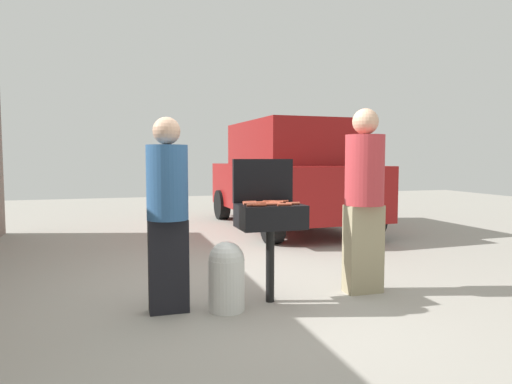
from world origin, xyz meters
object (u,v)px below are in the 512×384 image
(hot_dog_3, at_px, (273,204))
(hot_dog_13, at_px, (276,203))
(hot_dog_12, at_px, (258,203))
(hot_dog_1, at_px, (273,204))
(hot_dog_14, at_px, (270,202))
(hot_dog_6, at_px, (285,204))
(hot_dog_7, at_px, (249,202))
(hot_dog_2, at_px, (264,203))
(bbq_grill, at_px, (270,220))
(person_left, at_px, (168,207))
(person_right, at_px, (364,194))
(parked_minivan, at_px, (288,175))
(hot_dog_11, at_px, (250,203))
(hot_dog_5, at_px, (282,201))
(propane_tank, at_px, (227,275))
(hot_dog_9, at_px, (254,205))
(hot_dog_4, at_px, (260,205))
(hot_dog_8, at_px, (276,202))
(hot_dog_0, at_px, (270,201))
(hot_dog_10, at_px, (293,203))

(hot_dog_3, bearing_deg, hot_dog_13, 56.05)
(hot_dog_3, distance_m, hot_dog_12, 0.19)
(hot_dog_1, distance_m, hot_dog_14, 0.17)
(hot_dog_6, height_order, hot_dog_7, same)
(hot_dog_2, bearing_deg, hot_dog_13, -7.93)
(hot_dog_3, relative_size, hot_dog_14, 1.00)
(bbq_grill, xyz_separation_m, person_left, (-0.94, -0.01, 0.15))
(person_right, height_order, parked_minivan, parked_minivan)
(hot_dog_11, relative_size, person_left, 0.08)
(hot_dog_5, height_order, person_left, person_left)
(hot_dog_2, bearing_deg, propane_tank, -161.31)
(hot_dog_2, bearing_deg, hot_dog_6, -50.45)
(parked_minivan, bearing_deg, propane_tank, 60.51)
(hot_dog_3, distance_m, hot_dog_14, 0.20)
(hot_dog_9, relative_size, hot_dog_12, 1.00)
(hot_dog_4, xyz_separation_m, hot_dog_8, (0.22, 0.19, 0.00))
(hot_dog_3, bearing_deg, hot_dog_6, -36.06)
(hot_dog_1, distance_m, hot_dog_3, 0.04)
(hot_dog_13, bearing_deg, hot_dog_8, 72.65)
(hot_dog_2, height_order, hot_dog_14, same)
(bbq_grill, distance_m, hot_dog_8, 0.18)
(hot_dog_5, height_order, person_right, person_right)
(hot_dog_3, bearing_deg, hot_dog_12, 122.73)
(hot_dog_9, bearing_deg, propane_tank, -177.49)
(hot_dog_0, distance_m, hot_dog_12, 0.17)
(person_left, relative_size, person_right, 0.93)
(hot_dog_2, distance_m, hot_dog_7, 0.15)
(hot_dog_0, relative_size, hot_dog_8, 1.00)
(hot_dog_8, distance_m, hot_dog_13, 0.06)
(hot_dog_0, xyz_separation_m, parked_minivan, (1.78, 4.14, 0.09))
(hot_dog_5, relative_size, parked_minivan, 0.03)
(bbq_grill, relative_size, hot_dog_0, 7.08)
(hot_dog_1, height_order, hot_dog_3, same)
(hot_dog_11, xyz_separation_m, parked_minivan, (2.00, 4.26, 0.09))
(hot_dog_0, xyz_separation_m, hot_dog_1, (-0.04, -0.21, 0.00))
(hot_dog_5, distance_m, hot_dog_8, 0.10)
(propane_tank, bearing_deg, hot_dog_1, 7.06)
(bbq_grill, distance_m, hot_dog_9, 0.27)
(hot_dog_2, height_order, hot_dog_5, same)
(hot_dog_2, xyz_separation_m, person_right, (1.05, 0.01, 0.06))
(propane_tank, distance_m, person_right, 1.60)
(hot_dog_12, bearing_deg, hot_dog_7, 132.41)
(hot_dog_4, distance_m, person_right, 1.15)
(hot_dog_14, bearing_deg, hot_dog_4, -125.51)
(bbq_grill, relative_size, hot_dog_9, 7.08)
(hot_dog_7, distance_m, hot_dog_8, 0.25)
(hot_dog_5, relative_size, hot_dog_13, 1.00)
(hot_dog_8, bearing_deg, hot_dog_0, 111.51)
(hot_dog_10, xyz_separation_m, hot_dog_14, (-0.16, 0.20, 0.00))
(bbq_grill, height_order, hot_dog_11, hot_dog_11)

